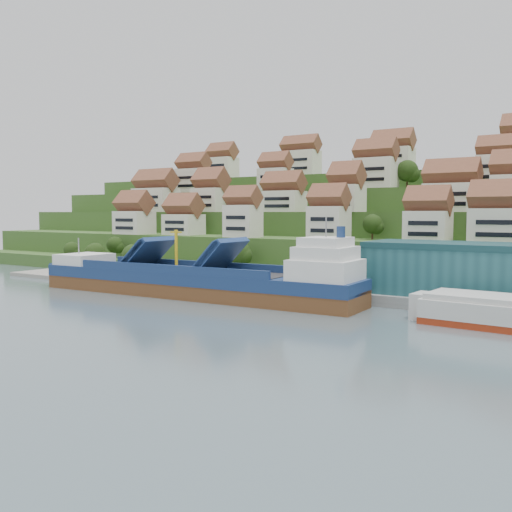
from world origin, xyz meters
The scene contains 9 objects.
ground centered at (0.00, 0.00, 0.00)m, with size 300.00×300.00×0.00m, color slate.
quay centered at (20.00, 15.00, 1.10)m, with size 180.00×14.00×2.20m, color gray.
pebble_beach centered at (-58.00, 12.00, 0.50)m, with size 45.00×20.00×1.00m, color gray.
hillside centered at (0.00, 103.55, 10.66)m, with size 260.00×128.00×31.00m.
hillside_village centered at (0.44, 60.71, 24.47)m, with size 159.04×63.42×28.95m.
hillside_trees centered at (-17.73, 42.00, 15.42)m, with size 145.60×62.52×30.59m.
flagpole centered at (18.11, 10.00, 6.88)m, with size 1.28×0.16×8.00m.
beach_huts centered at (-60.00, 10.75, 2.10)m, with size 14.40×3.70×2.20m.
cargo_ship centered at (-10.11, -0.53, 3.23)m, with size 76.44×14.66×16.84m.
Camera 1 is at (65.32, -93.99, 17.97)m, focal length 40.00 mm.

